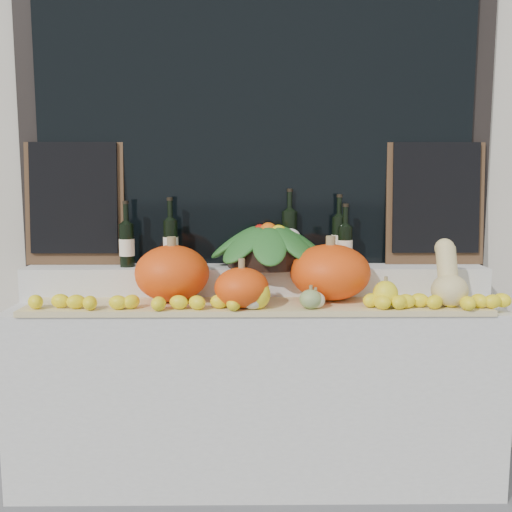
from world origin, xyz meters
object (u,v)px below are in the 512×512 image
pumpkin_right (330,272)px  produce_bowl (268,245)px  pumpkin_left (172,273)px  butternut_squash (448,279)px  wine_bottle_tall (289,237)px

pumpkin_right → produce_bowl: 0.35m
pumpkin_left → butternut_squash: 1.27m
butternut_squash → wine_bottle_tall: (-0.70, 0.38, 0.16)m
pumpkin_left → pumpkin_right: same height
pumpkin_left → butternut_squash: butternut_squash is taller
pumpkin_right → butternut_squash: (0.52, -0.13, -0.01)m
pumpkin_right → butternut_squash: size_ratio=1.28×
produce_bowl → pumpkin_left: bearing=-156.7°
pumpkin_left → wine_bottle_tall: size_ratio=0.90×
pumpkin_left → wine_bottle_tall: (0.57, 0.28, 0.14)m
pumpkin_right → produce_bowl: bearing=149.3°
pumpkin_right → produce_bowl: produce_bowl is taller
pumpkin_left → butternut_squash: bearing=-4.7°
pumpkin_left → wine_bottle_tall: bearing=26.0°
produce_bowl → wine_bottle_tall: wine_bottle_tall is taller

